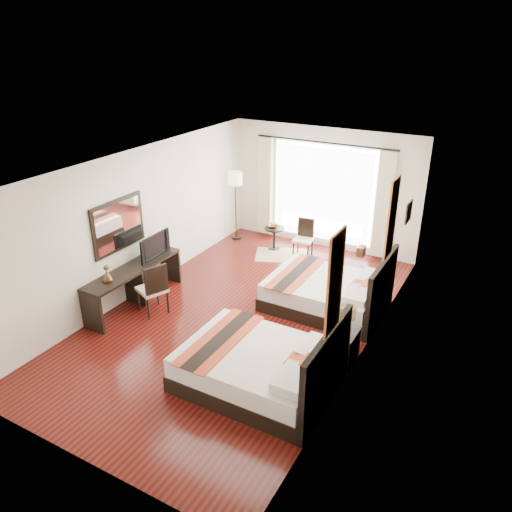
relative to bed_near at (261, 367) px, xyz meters
The scene contains 29 objects.
floor 1.94m from the bed_near, 129.62° to the left, with size 4.50×7.50×0.01m, color black.
ceiling 3.12m from the bed_near, 129.62° to the left, with size 4.50×7.50×0.02m, color white.
wall_headboard 2.10m from the bed_near, 55.11° to the left, with size 0.01×7.50×2.80m, color silver.
wall_desk 3.92m from the bed_near, 156.97° to the left, with size 0.01×7.50×2.80m, color silver.
wall_window 5.47m from the bed_near, 103.15° to the left, with size 4.50×0.01×2.80m, color silver.
wall_entry 2.80m from the bed_near, 118.19° to the right, with size 4.50×0.01×2.80m, color silver.
window_glass 5.43m from the bed_near, 103.18° to the left, with size 2.40×0.02×2.20m, color white.
sheer_curtain 5.37m from the bed_near, 103.33° to the left, with size 2.30×0.02×2.10m, color white.
drape_left 5.84m from the bed_near, 117.61° to the left, with size 0.35×0.14×2.35m, color #BEB693.
drape_right 5.20m from the bed_near, 87.40° to the left, with size 0.35×0.14×2.35m, color #BEB693.
art_panel_near 1.92m from the bed_near, ahead, with size 0.03×0.50×1.35m, color maroon.
art_panel_far 3.21m from the bed_near, 68.54° to the left, with size 0.03×0.50×1.35m, color maroon.
wall_sconce 2.19m from the bed_near, 49.48° to the left, with size 0.10×0.14×0.14m, color #452B18.
mirror_frame 3.77m from the bed_near, 164.74° to the left, with size 0.04×1.25×0.95m, color black.
mirror_glass 3.75m from the bed_near, 164.64° to the left, with size 0.01×1.12×0.82m, color white.
bed_near is the anchor object (origin of this frame).
bed_far 2.57m from the bed_near, 89.30° to the left, with size 2.11×1.65×1.19m.
nightstand 1.39m from the bed_near, 54.89° to the left, with size 0.45×0.56×0.54m, color black.
table_lamp 1.57m from the bed_near, 56.78° to the left, with size 0.26×0.26×0.41m.
vase 1.31m from the bed_near, 50.58° to the left, with size 0.14×0.14×0.15m, color black.
console_desk 3.34m from the bed_near, 163.71° to the left, with size 0.50×2.20×0.76m, color black.
television 3.58m from the bed_near, 154.98° to the left, with size 0.83×0.11×0.48m, color black.
bronze_figurine 3.27m from the bed_near, behind, with size 0.18×0.18×0.27m, color #452B18, non-canonical shape.
desk_chair 2.83m from the bed_near, 162.51° to the left, with size 0.61×0.61×1.00m.
floor_lamp 5.74m from the bed_near, 124.84° to the left, with size 0.34×0.34×1.67m.
side_table 4.95m from the bed_near, 114.96° to the left, with size 0.46×0.46×0.53m, color black.
fruit_bowl 4.96m from the bed_near, 115.36° to the left, with size 0.23×0.23×0.06m, color #422917.
window_chair 4.62m from the bed_near, 106.63° to the left, with size 0.45×0.45×0.87m.
jute_rug 4.60m from the bed_near, 112.64° to the left, with size 1.18×0.80×0.01m, color tan.
Camera 1 is at (3.99, -6.63, 4.79)m, focal length 35.00 mm.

